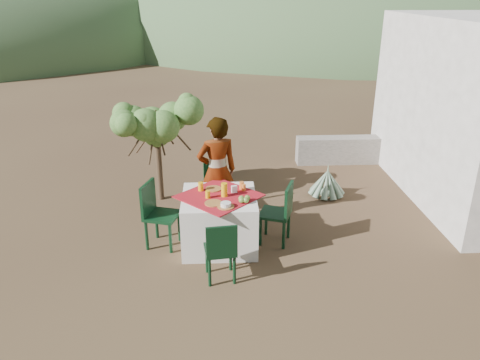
# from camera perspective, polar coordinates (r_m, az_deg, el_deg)

# --- Properties ---
(ground) EXTENTS (160.00, 160.00, 0.00)m
(ground) POSITION_cam_1_polar(r_m,az_deg,el_deg) (6.71, -8.21, -8.37)
(ground) COLOR #3C271B
(ground) RESTS_ON ground
(table) EXTENTS (1.30, 1.30, 0.76)m
(table) POSITION_cam_1_polar(r_m,az_deg,el_deg) (6.60, -2.52, -4.93)
(table) COLOR white
(table) RESTS_ON ground
(chair_far) EXTENTS (0.48, 0.48, 0.83)m
(chair_far) POSITION_cam_1_polar(r_m,az_deg,el_deg) (7.60, -2.84, -0.47)
(chair_far) COLOR black
(chair_far) RESTS_ON ground
(chair_near) EXTENTS (0.42, 0.42, 0.82)m
(chair_near) POSITION_cam_1_polar(r_m,az_deg,el_deg) (5.76, -2.35, -8.44)
(chair_near) COLOR black
(chair_near) RESTS_ON ground
(chair_left) EXTENTS (0.54, 0.54, 0.94)m
(chair_left) POSITION_cam_1_polar(r_m,az_deg,el_deg) (6.63, -10.13, -3.79)
(chair_left) COLOR black
(chair_left) RESTS_ON ground
(chair_right) EXTENTS (0.53, 0.53, 0.90)m
(chair_right) POSITION_cam_1_polar(r_m,az_deg,el_deg) (6.61, 4.96, -3.76)
(chair_right) COLOR black
(chair_right) RESTS_ON ground
(person) EXTENTS (0.71, 0.57, 1.69)m
(person) POSITION_cam_1_polar(r_m,az_deg,el_deg) (7.04, -2.80, 1.03)
(person) COLOR #8C6651
(person) RESTS_ON ground
(shrub_tree) EXTENTS (1.36, 1.34, 1.60)m
(shrub_tree) POSITION_cam_1_polar(r_m,az_deg,el_deg) (7.88, -9.74, 6.29)
(shrub_tree) COLOR #463423
(shrub_tree) RESTS_ON ground
(agave) EXTENTS (0.65, 0.63, 0.68)m
(agave) POSITION_cam_1_polar(r_m,az_deg,el_deg) (8.35, 10.55, -0.37)
(agave) COLOR slate
(agave) RESTS_ON ground
(stone_wall) EXTENTS (2.60, 0.35, 0.55)m
(stone_wall) POSITION_cam_1_polar(r_m,az_deg,el_deg) (10.10, 14.25, 3.60)
(stone_wall) COLOR gray
(stone_wall) RESTS_ON ground
(hill_near_right) EXTENTS (48.00, 48.00, 20.00)m
(hill_near_right) POSITION_cam_1_polar(r_m,az_deg,el_deg) (43.39, 12.95, 17.31)
(hill_near_right) COLOR #38522E
(hill_near_right) RESTS_ON ground
(hill_far_center) EXTENTS (60.00, 60.00, 24.00)m
(hill_far_center) POSITION_cam_1_polar(r_m,az_deg,el_deg) (58.03, -7.82, 18.79)
(hill_far_center) COLOR gray
(hill_far_center) RESTS_ON ground
(hill_far_right) EXTENTS (36.00, 36.00, 14.00)m
(hill_far_right) POSITION_cam_1_polar(r_m,az_deg,el_deg) (58.62, 26.21, 16.86)
(hill_far_right) COLOR gray
(hill_far_right) RESTS_ON ground
(plate_far) EXTENTS (0.23, 0.23, 0.01)m
(plate_far) POSITION_cam_1_polar(r_m,az_deg,el_deg) (6.63, -3.26, -1.07)
(plate_far) COLOR brown
(plate_far) RESTS_ON table
(plate_near) EXTENTS (0.24, 0.24, 0.01)m
(plate_near) POSITION_cam_1_polar(r_m,az_deg,el_deg) (6.20, -3.25, -2.83)
(plate_near) COLOR brown
(plate_near) RESTS_ON table
(glass_far) EXTENTS (0.08, 0.08, 0.12)m
(glass_far) POSITION_cam_1_polar(r_m,az_deg,el_deg) (6.58, -4.81, -0.80)
(glass_far) COLOR #EBAC0E
(glass_far) RESTS_ON table
(glass_near) EXTENTS (0.06, 0.06, 0.10)m
(glass_near) POSITION_cam_1_polar(r_m,az_deg,el_deg) (6.35, -3.96, -1.77)
(glass_near) COLOR #EBAC0E
(glass_near) RESTS_ON table
(juice_pitcher) EXTENTS (0.09, 0.09, 0.19)m
(juice_pitcher) POSITION_cam_1_polar(r_m,az_deg,el_deg) (6.37, -1.93, -1.20)
(juice_pitcher) COLOR #EBAC0E
(juice_pitcher) RESTS_ON table
(bowl_plate) EXTENTS (0.22, 0.22, 0.01)m
(bowl_plate) POSITION_cam_1_polar(r_m,az_deg,el_deg) (6.10, -1.74, -3.26)
(bowl_plate) COLOR brown
(bowl_plate) RESTS_ON table
(white_bowl) EXTENTS (0.14, 0.14, 0.05)m
(white_bowl) POSITION_cam_1_polar(r_m,az_deg,el_deg) (6.08, -1.75, -2.99)
(white_bowl) COLOR white
(white_bowl) RESTS_ON bowl_plate
(jar_left) EXTENTS (0.06, 0.06, 0.09)m
(jar_left) POSITION_cam_1_polar(r_m,az_deg,el_deg) (6.56, 0.46, -0.91)
(jar_left) COLOR orange
(jar_left) RESTS_ON table
(jar_right) EXTENTS (0.07, 0.07, 0.11)m
(jar_right) POSITION_cam_1_polar(r_m,az_deg,el_deg) (6.62, 0.21, -0.67)
(jar_right) COLOR orange
(jar_right) RESTS_ON table
(napkin_holder) EXTENTS (0.09, 0.06, 0.10)m
(napkin_holder) POSITION_cam_1_polar(r_m,az_deg,el_deg) (6.51, -0.71, -1.11)
(napkin_holder) COLOR white
(napkin_holder) RESTS_ON table
(fruit_cluster) EXTENTS (0.16, 0.15, 0.08)m
(fruit_cluster) POSITION_cam_1_polar(r_m,az_deg,el_deg) (6.22, 0.50, -2.36)
(fruit_cluster) COLOR olive
(fruit_cluster) RESTS_ON table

